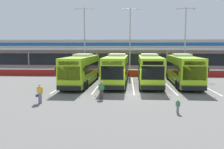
{
  "coord_description": "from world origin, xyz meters",
  "views": [
    {
      "loc": [
        -0.71,
        -24.0,
        4.7
      ],
      "look_at": [
        -2.4,
        3.0,
        1.6
      ],
      "focal_mm": 39.17,
      "sensor_mm": 36.0,
      "label": 1
    }
  ],
  "objects_px": {
    "pedestrian_in_dark_coat": "(101,89)",
    "lamp_post_west": "(85,37)",
    "coach_bus_right_centre": "(183,70)",
    "pedestrian_with_handbag": "(40,93)",
    "pedestrian_child": "(178,106)",
    "lamp_post_centre": "(130,37)",
    "coach_bus_leftmost": "(82,70)",
    "coach_bus_centre": "(149,70)",
    "lamp_post_east": "(185,37)",
    "coach_bus_left_centre": "(117,70)"
  },
  "relations": [
    {
      "from": "pedestrian_in_dark_coat",
      "to": "lamp_post_west",
      "type": "bearing_deg",
      "value": 104.2
    },
    {
      "from": "coach_bus_right_centre",
      "to": "pedestrian_with_handbag",
      "type": "xyz_separation_m",
      "value": [
        -14.13,
        -11.05,
        -0.93
      ]
    },
    {
      "from": "pedestrian_child",
      "to": "lamp_post_centre",
      "type": "xyz_separation_m",
      "value": [
        -3.17,
        24.14,
        5.75
      ]
    },
    {
      "from": "pedestrian_with_handbag",
      "to": "lamp_post_centre",
      "type": "bearing_deg",
      "value": 70.56
    },
    {
      "from": "coach_bus_leftmost",
      "to": "coach_bus_centre",
      "type": "relative_size",
      "value": 1.0
    },
    {
      "from": "pedestrian_with_handbag",
      "to": "pedestrian_in_dark_coat",
      "type": "relative_size",
      "value": 1.0
    },
    {
      "from": "pedestrian_in_dark_coat",
      "to": "lamp_post_centre",
      "type": "xyz_separation_m",
      "value": [
        2.74,
        19.73,
        5.42
      ]
    },
    {
      "from": "lamp_post_east",
      "to": "coach_bus_left_centre",
      "type": "bearing_deg",
      "value": -135.3
    },
    {
      "from": "coach_bus_left_centre",
      "to": "coach_bus_centre",
      "type": "relative_size",
      "value": 1.0
    },
    {
      "from": "pedestrian_with_handbag",
      "to": "coach_bus_right_centre",
      "type": "bearing_deg",
      "value": 38.03
    },
    {
      "from": "lamp_post_east",
      "to": "coach_bus_centre",
      "type": "bearing_deg",
      "value": -122.61
    },
    {
      "from": "coach_bus_right_centre",
      "to": "pedestrian_with_handbag",
      "type": "height_order",
      "value": "coach_bus_right_centre"
    },
    {
      "from": "pedestrian_with_handbag",
      "to": "coach_bus_left_centre",
      "type": "bearing_deg",
      "value": 61.4
    },
    {
      "from": "lamp_post_east",
      "to": "pedestrian_in_dark_coat",
      "type": "bearing_deg",
      "value": -121.08
    },
    {
      "from": "pedestrian_child",
      "to": "pedestrian_in_dark_coat",
      "type": "bearing_deg",
      "value": 143.28
    },
    {
      "from": "lamp_post_centre",
      "to": "lamp_post_west",
      "type": "bearing_deg",
      "value": -173.38
    },
    {
      "from": "pedestrian_with_handbag",
      "to": "lamp_post_centre",
      "type": "relative_size",
      "value": 0.15
    },
    {
      "from": "coach_bus_right_centre",
      "to": "coach_bus_leftmost",
      "type": "bearing_deg",
      "value": -176.56
    },
    {
      "from": "coach_bus_leftmost",
      "to": "lamp_post_west",
      "type": "xyz_separation_m",
      "value": [
        -1.46,
        10.57,
        4.5
      ]
    },
    {
      "from": "coach_bus_left_centre",
      "to": "coach_bus_right_centre",
      "type": "height_order",
      "value": "same"
    },
    {
      "from": "coach_bus_left_centre",
      "to": "pedestrian_with_handbag",
      "type": "distance_m",
      "value": 12.42
    },
    {
      "from": "coach_bus_right_centre",
      "to": "pedestrian_with_handbag",
      "type": "bearing_deg",
      "value": -141.97
    },
    {
      "from": "coach_bus_right_centre",
      "to": "lamp_post_centre",
      "type": "xyz_separation_m",
      "value": [
        -6.45,
        10.69,
        4.5
      ]
    },
    {
      "from": "lamp_post_centre",
      "to": "lamp_post_east",
      "type": "height_order",
      "value": "same"
    },
    {
      "from": "coach_bus_leftmost",
      "to": "lamp_post_centre",
      "type": "relative_size",
      "value": 1.11
    },
    {
      "from": "lamp_post_east",
      "to": "pedestrian_child",
      "type": "bearing_deg",
      "value": -103.74
    },
    {
      "from": "pedestrian_child",
      "to": "lamp_post_centre",
      "type": "bearing_deg",
      "value": 97.48
    },
    {
      "from": "coach_bus_centre",
      "to": "lamp_post_east",
      "type": "xyz_separation_m",
      "value": [
        6.66,
        10.41,
        4.5
      ]
    },
    {
      "from": "coach_bus_left_centre",
      "to": "pedestrian_in_dark_coat",
      "type": "height_order",
      "value": "coach_bus_left_centre"
    },
    {
      "from": "lamp_post_west",
      "to": "lamp_post_centre",
      "type": "xyz_separation_m",
      "value": [
        7.51,
        0.87,
        0.0
      ]
    },
    {
      "from": "coach_bus_right_centre",
      "to": "lamp_post_west",
      "type": "height_order",
      "value": "lamp_post_west"
    },
    {
      "from": "coach_bus_leftmost",
      "to": "pedestrian_child",
      "type": "xyz_separation_m",
      "value": [
        9.22,
        -12.69,
        -1.24
      ]
    },
    {
      "from": "coach_bus_centre",
      "to": "coach_bus_leftmost",
      "type": "bearing_deg",
      "value": -174.51
    },
    {
      "from": "coach_bus_centre",
      "to": "lamp_post_east",
      "type": "relative_size",
      "value": 1.11
    },
    {
      "from": "coach_bus_leftmost",
      "to": "pedestrian_in_dark_coat",
      "type": "relative_size",
      "value": 7.55
    },
    {
      "from": "pedestrian_with_handbag",
      "to": "coach_bus_centre",
      "type": "bearing_deg",
      "value": 47.93
    },
    {
      "from": "lamp_post_centre",
      "to": "lamp_post_east",
      "type": "bearing_deg",
      "value": -1.41
    },
    {
      "from": "coach_bus_left_centre",
      "to": "coach_bus_leftmost",
      "type": "bearing_deg",
      "value": -172.37
    },
    {
      "from": "coach_bus_centre",
      "to": "pedestrian_with_handbag",
      "type": "xyz_separation_m",
      "value": [
        -10.03,
        -11.11,
        -0.93
      ]
    },
    {
      "from": "coach_bus_right_centre",
      "to": "pedestrian_in_dark_coat",
      "type": "relative_size",
      "value": 7.55
    },
    {
      "from": "coach_bus_leftmost",
      "to": "pedestrian_in_dark_coat",
      "type": "distance_m",
      "value": 8.97
    },
    {
      "from": "coach_bus_leftmost",
      "to": "coach_bus_centre",
      "type": "xyz_separation_m",
      "value": [
        8.4,
        0.81,
        0.0
      ]
    },
    {
      "from": "coach_bus_centre",
      "to": "pedestrian_with_handbag",
      "type": "bearing_deg",
      "value": -132.07
    },
    {
      "from": "pedestrian_with_handbag",
      "to": "lamp_post_west",
      "type": "bearing_deg",
      "value": 89.55
    },
    {
      "from": "coach_bus_leftmost",
      "to": "pedestrian_child",
      "type": "distance_m",
      "value": 15.74
    },
    {
      "from": "coach_bus_centre",
      "to": "lamp_post_centre",
      "type": "xyz_separation_m",
      "value": [
        -2.35,
        10.64,
        4.5
      ]
    },
    {
      "from": "pedestrian_in_dark_coat",
      "to": "pedestrian_child",
      "type": "bearing_deg",
      "value": -36.72
    },
    {
      "from": "coach_bus_centre",
      "to": "lamp_post_west",
      "type": "relative_size",
      "value": 1.11
    },
    {
      "from": "lamp_post_west",
      "to": "lamp_post_centre",
      "type": "relative_size",
      "value": 1.0
    },
    {
      "from": "coach_bus_left_centre",
      "to": "lamp_post_east",
      "type": "xyz_separation_m",
      "value": [
        10.76,
        10.64,
        4.5
      ]
    }
  ]
}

